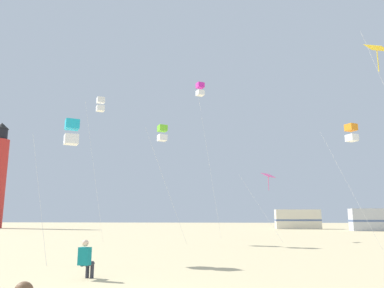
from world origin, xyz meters
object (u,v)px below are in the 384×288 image
kite_box_magenta (200,90)px  rv_van_silver (377,220)px  kite_flyer_standing (86,258)px  kite_box_cyan (72,132)px  kite_box_white (101,105)px  kite_diamond_gold (379,55)px  kite_box_orange (351,133)px  rv_van_cream (297,219)px  kite_diamond_rainbow (268,177)px  kite_box_lime (162,133)px

kite_box_magenta → rv_van_silver: (21.38, 19.31, -11.33)m
kite_flyer_standing → kite_box_cyan: 7.38m
kite_box_white → kite_diamond_gold: 20.58m
kite_box_white → kite_box_orange: bearing=-12.0°
kite_box_cyan → rv_van_cream: size_ratio=0.96×
kite_box_cyan → kite_diamond_rainbow: 17.44m
rv_van_cream → kite_box_lime: bearing=-115.5°
kite_box_white → kite_diamond_rainbow: kite_box_white is taller
rv_van_silver → kite_box_magenta: bearing=-134.3°
rv_van_cream → rv_van_silver: 10.92m
kite_flyer_standing → rv_van_cream: rv_van_cream is taller
kite_box_magenta → rv_van_cream: 31.00m
rv_van_silver → rv_van_cream: bearing=146.4°
kite_box_cyan → kite_box_white: size_ratio=0.55×
kite_flyer_standing → kite_diamond_gold: 15.71m
kite_box_white → kite_box_cyan: bearing=-76.3°
kite_diamond_rainbow → kite_box_magenta: bearing=170.7°
kite_box_orange → rv_van_silver: bearing=66.7°
kite_diamond_gold → kite_box_orange: kite_diamond_gold is taller
kite_box_lime → rv_van_silver: bearing=45.5°
kite_box_cyan → kite_box_white: 13.58m
kite_diamond_gold → rv_van_silver: size_ratio=1.52×
kite_flyer_standing → rv_van_cream: size_ratio=0.18×
kite_box_lime → kite_box_magenta: bearing=63.5°
kite_box_lime → rv_van_silver: size_ratio=1.27×
kite_box_cyan → rv_van_cream: (17.68, 40.77, -4.23)m
kite_box_magenta → kite_box_white: size_ratio=1.17×
kite_box_magenta → kite_diamond_gold: (9.37, -13.65, -3.35)m
kite_box_white → kite_box_lime: bearing=-22.7°
kite_box_orange → kite_diamond_rainbow: (-4.82, 5.61, -2.29)m
kite_box_magenta → rv_van_cream: bearing=63.9°
kite_box_cyan → kite_box_orange: kite_box_orange is taller
kite_box_white → kite_diamond_gold: bearing=-32.4°
kite_diamond_rainbow → rv_van_cream: kite_diamond_rainbow is taller
rv_van_silver → kite_box_lime: bearing=-130.9°
kite_box_lime → kite_box_orange: size_ratio=1.07×
kite_box_magenta → rv_van_cream: size_ratio=2.06×
kite_box_white → rv_van_silver: bearing=36.8°
kite_box_lime → kite_diamond_rainbow: size_ratio=1.58×
kite_flyer_standing → kite_box_orange: kite_box_orange is taller
kite_diamond_rainbow → rv_van_silver: 25.97m
kite_box_magenta → rv_van_cream: (12.69, 25.92, -11.33)m
kite_diamond_rainbow → rv_van_cream: (7.25, 26.80, -3.50)m
kite_box_orange → rv_van_silver: size_ratio=1.18×
kite_box_cyan → rv_van_silver: kite_box_cyan is taller
kite_flyer_standing → rv_van_silver: (23.66, 38.86, 0.78)m
kite_box_orange → kite_flyer_standing: bearing=-133.9°
kite_box_orange → kite_diamond_gold: bearing=-97.1°
kite_diamond_rainbow → kite_diamond_gold: bearing=-72.9°
kite_flyer_standing → kite_diamond_rainbow: size_ratio=0.22×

